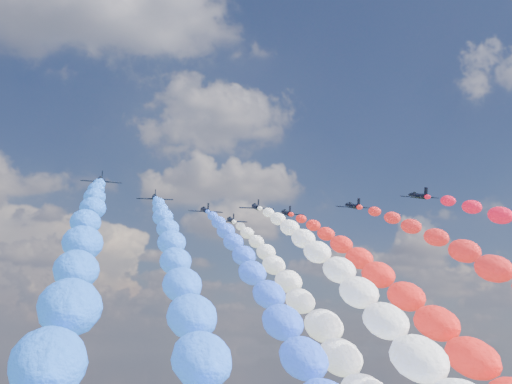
{
  "coord_description": "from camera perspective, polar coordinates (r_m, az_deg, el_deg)",
  "views": [
    {
      "loc": [
        -30.17,
        -143.42,
        59.25
      ],
      "look_at": [
        0.0,
        4.0,
        94.29
      ],
      "focal_mm": 48.07,
      "sensor_mm": 36.0,
      "label": 1
    }
  ],
  "objects": [
    {
      "name": "trail_4",
      "position": [
        112.41,
        3.25,
        -9.77
      ],
      "size": [
        6.05,
        123.99,
        56.72
      ],
      "primitive_type": null,
      "color": "silver"
    },
    {
      "name": "trail_0",
      "position": [
        72.22,
        -14.6,
        -7.52
      ],
      "size": [
        6.05,
        123.99,
        56.72
      ],
      "primitive_type": null,
      "color": "blue"
    },
    {
      "name": "jet_0",
      "position": [
        139.2,
        -12.76,
        0.95
      ],
      "size": [
        8.69,
        11.44,
        5.1
      ],
      "primitive_type": null,
      "rotation": [
        0.27,
        0.0,
        0.07
      ],
      "color": "black"
    },
    {
      "name": "jet_6",
      "position": [
        161.3,
        8.07,
        -1.16
      ],
      "size": [
        8.1,
        11.02,
        5.1
      ],
      "primitive_type": null,
      "rotation": [
        0.27,
        0.0,
        0.01
      ],
      "color": "black"
    },
    {
      "name": "trail_2",
      "position": [
        99.43,
        0.29,
        -9.36
      ],
      "size": [
        6.05,
        123.99,
        56.72
      ],
      "primitive_type": null,
      "color": "blue"
    },
    {
      "name": "jet_7",
      "position": [
        153.44,
        13.36,
        -0.31
      ],
      "size": [
        7.99,
        10.94,
        5.1
      ],
      "primitive_type": null,
      "rotation": [
        0.27,
        0.0,
        -0.0
      ],
      "color": "black"
    },
    {
      "name": "trail_3",
      "position": [
        96.4,
        7.67,
        -9.12
      ],
      "size": [
        6.05,
        123.99,
        56.72
      ],
      "primitive_type": null,
      "color": "white"
    },
    {
      "name": "jet_3",
      "position": [
        160.83,
        0.0,
        -1.25
      ],
      "size": [
        8.6,
        11.38,
        5.1
      ],
      "primitive_type": null,
      "rotation": [
        0.27,
        0.0,
        -0.06
      ],
      "color": "black"
    },
    {
      "name": "jet_1",
      "position": [
        152.81,
        -8.41,
        -0.48
      ],
      "size": [
        8.34,
        11.19,
        5.1
      ],
      "primitive_type": null,
      "rotation": [
        0.27,
        0.0,
        -0.03
      ],
      "color": "black"
    },
    {
      "name": "jet_5",
      "position": [
        167.98,
        2.56,
        -1.75
      ],
      "size": [
        8.31,
        11.17,
        5.1
      ],
      "primitive_type": null,
      "rotation": [
        0.27,
        0.0,
        -0.03
      ],
      "color": "black"
    },
    {
      "name": "trail_1",
      "position": [
        86.24,
        -6.51,
        -8.7
      ],
      "size": [
        6.05,
        123.99,
        56.72
      ],
      "primitive_type": null,
      "color": "blue"
    },
    {
      "name": "jet_2",
      "position": [
        165.08,
        -4.24,
        -1.53
      ],
      "size": [
        8.5,
        11.31,
        5.1
      ],
      "primitive_type": null,
      "rotation": [
        0.27,
        0.0,
        0.05
      ],
      "color": "black"
    },
    {
      "name": "jet_4",
      "position": [
        177.33,
        -2.08,
        -2.36
      ],
      "size": [
        8.05,
        10.98,
        5.1
      ],
      "primitive_type": null,
      "rotation": [
        0.27,
        0.0,
        -0.01
      ],
      "color": "black"
    },
    {
      "name": "trail_5",
      "position": [
        104.65,
        11.28,
        -9.3
      ],
      "size": [
        6.05,
        123.99,
        56.72
      ],
      "primitive_type": null,
      "color": "red"
    }
  ]
}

